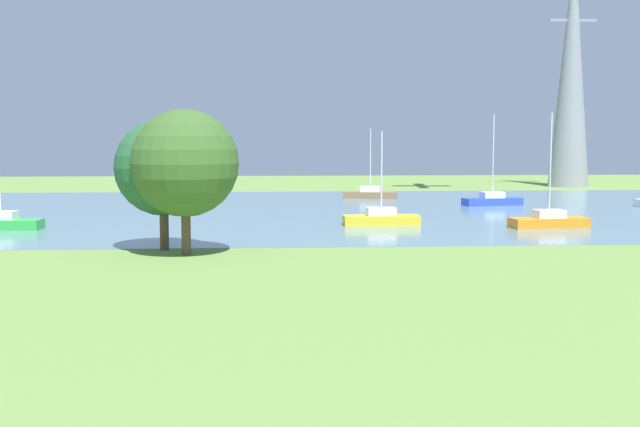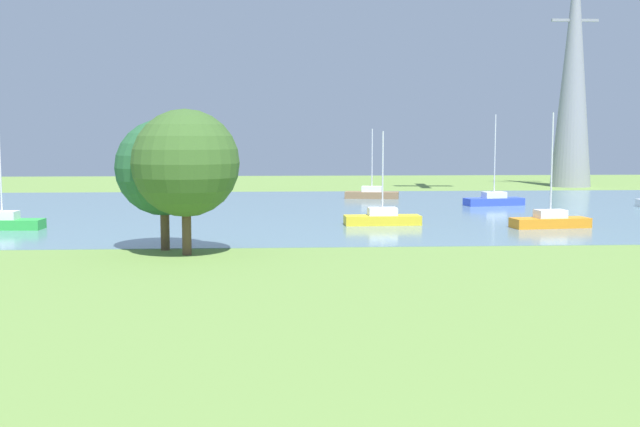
# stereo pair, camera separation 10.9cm
# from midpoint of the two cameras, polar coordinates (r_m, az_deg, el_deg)

# --- Properties ---
(ground_plane) EXTENTS (160.00, 160.00, 0.00)m
(ground_plane) POSITION_cam_midpoint_polar(r_m,az_deg,el_deg) (31.86, 3.04, -4.51)
(ground_plane) COLOR olive
(water_surface) EXTENTS (140.00, 40.00, 0.02)m
(water_surface) POSITION_cam_midpoint_polar(r_m,az_deg,el_deg) (59.53, -0.09, 0.25)
(water_surface) COLOR slate
(water_surface) RESTS_ON ground
(sailboat_brown) EXTENTS (5.00, 2.39, 6.24)m
(sailboat_brown) POSITION_cam_midpoint_polar(r_m,az_deg,el_deg) (70.73, 3.63, 1.46)
(sailboat_brown) COLOR brown
(sailboat_brown) RESTS_ON water_surface
(sailboat_orange) EXTENTS (4.96, 2.12, 7.02)m
(sailboat_orange) POSITION_cam_midpoint_polar(r_m,az_deg,el_deg) (50.11, 16.25, -0.48)
(sailboat_orange) COLOR orange
(sailboat_orange) RESTS_ON water_surface
(sailboat_green) EXTENTS (4.88, 1.77, 6.00)m
(sailboat_green) POSITION_cam_midpoint_polar(r_m,az_deg,el_deg) (50.92, -22.25, -0.59)
(sailboat_green) COLOR green
(sailboat_green) RESTS_ON water_surface
(sailboat_yellow) EXTENTS (4.84, 1.64, 5.90)m
(sailboat_yellow) POSITION_cam_midpoint_polar(r_m,az_deg,el_deg) (49.72, 4.41, -0.33)
(sailboat_yellow) COLOR yellow
(sailboat_yellow) RESTS_ON water_surface
(sailboat_blue) EXTENTS (5.00, 2.38, 7.33)m
(sailboat_blue) POSITION_cam_midpoint_polar(r_m,az_deg,el_deg) (65.03, 12.37, 0.98)
(sailboat_blue) COLOR blue
(sailboat_blue) RESTS_ON water_surface
(tree_east_far) EXTENTS (4.73, 4.73, 6.45)m
(tree_east_far) POSITION_cam_midpoint_polar(r_m,az_deg,el_deg) (39.17, -11.42, 3.29)
(tree_east_far) COLOR brown
(tree_east_far) RESTS_ON ground
(tree_mid_shore) EXTENTS (5.07, 5.07, 6.89)m
(tree_mid_shore) POSITION_cam_midpoint_polar(r_m,az_deg,el_deg) (37.36, -9.88, 3.62)
(tree_mid_shore) COLOR brown
(tree_mid_shore) RESTS_ON ground
(electricity_pylon) EXTENTS (6.40, 4.40, 26.53)m
(electricity_pylon) POSITION_cam_midpoint_polar(r_m,az_deg,el_deg) (91.94, 17.79, 10.17)
(electricity_pylon) COLOR gray
(electricity_pylon) RESTS_ON ground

